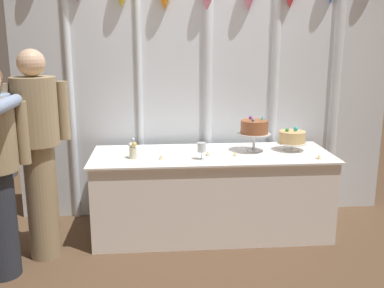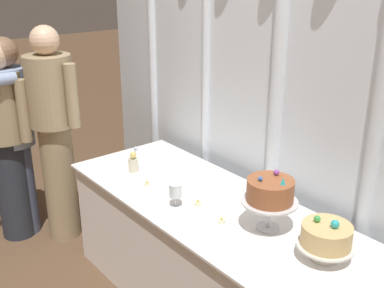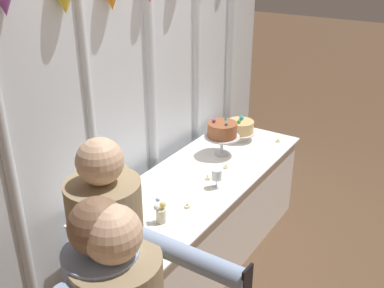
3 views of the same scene
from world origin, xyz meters
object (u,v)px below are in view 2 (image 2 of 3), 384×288
at_px(tealight_near_left, 198,203).
at_px(guest_man_dark_suit, 6,136).
at_px(guest_man_pink_jacket, 54,128).
at_px(cake_table, 212,258).
at_px(tealight_far_left, 147,184).
at_px(wine_glass, 175,191).
at_px(flower_vase, 133,162).
at_px(tealight_near_right, 222,221).
at_px(guest_girl_blue_dress, 12,129).
at_px(cake_display_nearleft, 270,193).
at_px(cake_display_nearright, 326,237).

distance_m(tealight_near_left, guest_man_dark_suit, 1.68).
xyz_separation_m(guest_man_pink_jacket, guest_man_dark_suit, (-0.25, -0.28, -0.06)).
bearing_deg(cake_table, tealight_far_left, -160.92).
xyz_separation_m(wine_glass, tealight_far_left, (-0.34, 0.03, -0.09)).
bearing_deg(flower_vase, tealight_far_left, -11.86).
bearing_deg(guest_man_dark_suit, tealight_near_right, 15.91).
xyz_separation_m(cake_table, guest_girl_blue_dress, (-1.64, -0.56, 0.51)).
xyz_separation_m(tealight_near_left, tealight_near_right, (0.23, -0.02, -0.00)).
xyz_separation_m(tealight_near_right, guest_man_pink_jacket, (-1.58, -0.24, 0.15)).
bearing_deg(guest_girl_blue_dress, cake_display_nearleft, 16.84).
relative_size(tealight_near_left, guest_man_pink_jacket, 0.02).
bearing_deg(wine_glass, guest_girl_blue_dress, -166.11).
xyz_separation_m(cake_display_nearright, guest_girl_blue_dress, (-2.38, -0.62, 0.02)).
bearing_deg(wine_glass, cake_table, 59.32).
height_order(wine_glass, tealight_far_left, wine_glass).
distance_m(cake_table, guest_girl_blue_dress, 1.81).
height_order(cake_display_nearright, guest_man_pink_jacket, guest_man_pink_jacket).
distance_m(cake_table, flower_vase, 0.82).
distance_m(cake_table, guest_man_pink_jacket, 1.53).
bearing_deg(cake_display_nearright, tealight_near_right, -163.92).
bearing_deg(tealight_near_left, flower_vase, -177.17).
height_order(cake_display_nearleft, tealight_near_right, cake_display_nearleft).
xyz_separation_m(cake_table, cake_display_nearright, (0.73, 0.06, 0.48)).
height_order(tealight_far_left, guest_girl_blue_dress, guest_girl_blue_dress).
bearing_deg(guest_man_dark_suit, guest_girl_blue_dress, 97.59).
distance_m(flower_vase, tealight_near_left, 0.64).
xyz_separation_m(cake_display_nearright, tealight_far_left, (-1.18, -0.21, -0.11)).
relative_size(cake_display_nearleft, guest_man_pink_jacket, 0.19).
relative_size(tealight_far_left, guest_man_pink_jacket, 0.02).
xyz_separation_m(flower_vase, tealight_near_right, (0.87, 0.01, -0.06)).
height_order(flower_vase, guest_man_dark_suit, guest_man_dark_suit).
bearing_deg(guest_man_pink_jacket, cake_display_nearleft, 12.35).
bearing_deg(guest_man_dark_suit, wine_glass, 15.88).
bearing_deg(flower_vase, cake_display_nearright, 6.61).
height_order(cake_display_nearleft, tealight_near_left, cake_display_nearleft).
xyz_separation_m(tealight_near_left, guest_girl_blue_dress, (-1.60, -0.49, 0.13)).
bearing_deg(flower_vase, tealight_near_right, 0.43).
bearing_deg(flower_vase, guest_man_pink_jacket, -161.78).
relative_size(wine_glass, tealight_near_right, 3.92).
height_order(cake_display_nearright, tealight_far_left, cake_display_nearright).
bearing_deg(tealight_near_right, cake_table, 152.28).
height_order(tealight_far_left, tealight_near_left, tealight_near_left).
bearing_deg(cake_display_nearright, flower_vase, -173.39).
bearing_deg(guest_man_pink_jacket, guest_man_dark_suit, -131.25).
xyz_separation_m(tealight_far_left, tealight_near_right, (0.63, 0.06, 0.00)).
bearing_deg(flower_vase, wine_glass, -7.89).
distance_m(wine_glass, guest_man_dark_suit, 1.59).
xyz_separation_m(cake_table, cake_display_nearleft, (0.38, 0.05, 0.58)).
distance_m(tealight_near_left, tealight_near_right, 0.23).
bearing_deg(guest_man_dark_suit, tealight_far_left, 21.33).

